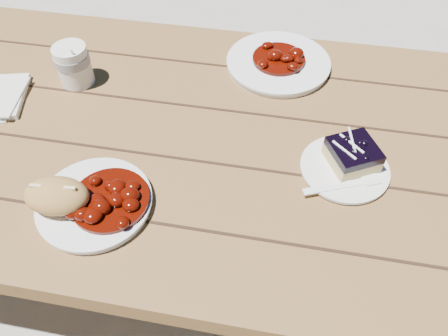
% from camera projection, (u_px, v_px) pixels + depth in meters
% --- Properties ---
extents(ground, '(60.00, 60.00, 0.00)m').
position_uv_depth(ground, '(144.00, 273.00, 1.54)').
color(ground, '#A9A499').
rests_on(ground, ground).
extents(picnic_table, '(2.00, 1.55, 0.75)m').
position_uv_depth(picnic_table, '(112.00, 166.00, 1.09)').
color(picnic_table, brown).
rests_on(picnic_table, ground).
extents(main_plate, '(0.21, 0.21, 0.02)m').
position_uv_depth(main_plate, '(95.00, 204.00, 0.81)').
color(main_plate, white).
rests_on(main_plate, picnic_table).
extents(goulash_stew, '(0.15, 0.15, 0.04)m').
position_uv_depth(goulash_stew, '(108.00, 195.00, 0.79)').
color(goulash_stew, '#500B02').
rests_on(goulash_stew, main_plate).
extents(bread_roll, '(0.12, 0.09, 0.06)m').
position_uv_depth(bread_roll, '(57.00, 196.00, 0.78)').
color(bread_roll, '#B78746').
rests_on(bread_roll, main_plate).
extents(dessert_plate, '(0.17, 0.17, 0.01)m').
position_uv_depth(dessert_plate, '(344.00, 169.00, 0.87)').
color(dessert_plate, white).
rests_on(dessert_plate, picnic_table).
extents(blueberry_cake, '(0.12, 0.12, 0.05)m').
position_uv_depth(blueberry_cake, '(353.00, 154.00, 0.86)').
color(blueberry_cake, '#DAC177').
rests_on(blueberry_cake, dessert_plate).
extents(fork_dessert, '(0.16, 0.08, 0.00)m').
position_uv_depth(fork_dessert, '(334.00, 187.00, 0.83)').
color(fork_dessert, white).
rests_on(fork_dessert, dessert_plate).
extents(coffee_cup, '(0.08, 0.08, 0.10)m').
position_uv_depth(coffee_cup, '(74.00, 65.00, 1.02)').
color(coffee_cup, white).
rests_on(coffee_cup, picnic_table).
extents(second_plate, '(0.25, 0.25, 0.02)m').
position_uv_depth(second_plate, '(278.00, 63.00, 1.09)').
color(second_plate, white).
rests_on(second_plate, picnic_table).
extents(second_stew, '(0.13, 0.13, 0.04)m').
position_uv_depth(second_stew, '(279.00, 54.00, 1.07)').
color(second_stew, '#500B02').
rests_on(second_stew, second_plate).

